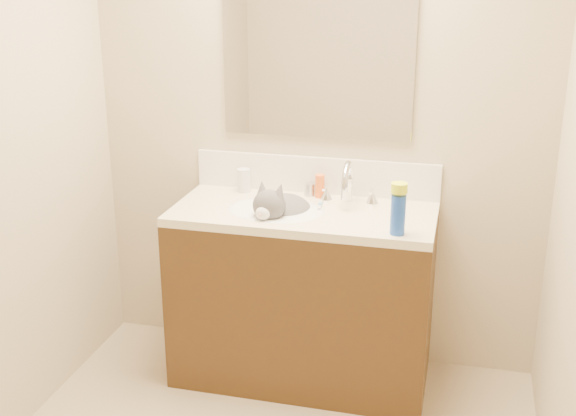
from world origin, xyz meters
The scene contains 16 objects.
room_shell centered at (0.00, 0.00, 1.49)m, with size 2.24×2.54×2.52m.
vanity_cabinet centered at (0.00, 0.97, 0.41)m, with size 1.20×0.55×0.82m, color #3D2711.
counter_slab centered at (0.00, 0.97, 0.84)m, with size 1.20×0.55×0.04m, color beige.
basin centered at (-0.12, 0.94, 0.79)m, with size 0.45×0.36×0.14m, color white.
faucet centered at (0.18, 1.11, 0.95)m, with size 0.28×0.20×0.21m.
cat centered at (-0.10, 0.97, 0.83)m, with size 0.34×0.42×0.32m.
backsplash centered at (0.00, 1.24, 0.95)m, with size 1.20×0.02×0.18m, color silver.
mirror centered at (0.00, 1.24, 1.54)m, with size 0.90×0.02×0.80m, color white.
pill_bottle centered at (-0.34, 1.17, 0.92)m, with size 0.06×0.06×0.12m, color silver.
pill_label centered at (-0.34, 1.17, 0.90)m, with size 0.06×0.06×0.04m, color orange.
silver_jar centered at (-0.02, 1.19, 0.89)m, with size 0.05×0.05×0.06m, color #B7B7BC.
amber_bottle centered at (0.03, 1.17, 0.92)m, with size 0.04×0.04×0.11m, color orange.
toothbrush centered at (0.06, 1.05, 0.86)m, with size 0.01×0.13×0.01m, color silver.
toothbrush_head centered at (0.06, 1.05, 0.87)m, with size 0.02×0.03×0.02m, color #62A3D1.
spray_can centered at (0.45, 0.77, 0.94)m, with size 0.06×0.06×0.17m, color blue.
spray_cap centered at (0.45, 0.77, 1.06)m, with size 0.07×0.07×0.04m, color #DDF619.
Camera 1 is at (0.69, -2.06, 1.94)m, focal length 45.00 mm.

